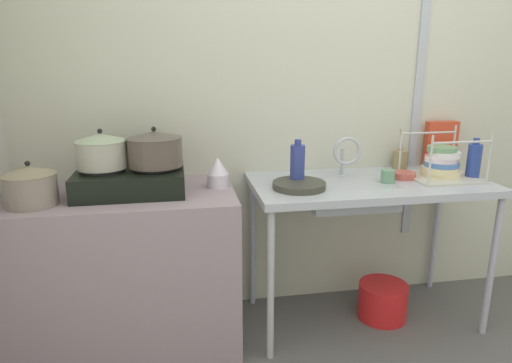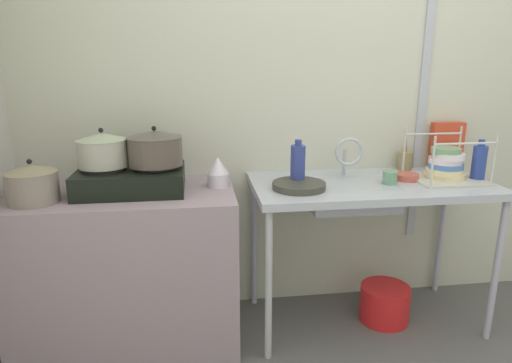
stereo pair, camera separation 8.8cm
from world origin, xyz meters
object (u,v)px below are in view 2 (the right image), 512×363
cup_by_rack (390,178)px  percolator (218,172)px  bottle_by_sink (298,165)px  stove (131,179)px  sink_basin (351,195)px  bucket_on_floor (385,303)px  pot_beside_stove (32,183)px  faucet (349,153)px  utensil_jar (405,160)px  frying_pan (299,186)px  pot_on_right_burner (155,148)px  cereal_box (446,145)px  pot_on_left_burner (103,149)px  bottle_by_rack (479,163)px  dish_rack (445,167)px  small_bowl_on_drainboard (406,177)px

cup_by_rack → percolator: bearing=175.4°
cup_by_rack → bottle_by_sink: (-0.50, 0.05, 0.08)m
stove → sink_basin: (1.16, -0.02, -0.13)m
percolator → bucket_on_floor: 1.26m
cup_by_rack → bucket_on_floor: bearing=29.7°
pot_beside_stove → percolator: size_ratio=1.48×
stove → bottle_by_sink: (0.86, -0.00, 0.05)m
faucet → utensil_jar: 0.45m
pot_beside_stove → frying_pan: (1.28, 0.05, -0.08)m
pot_on_right_burner → cereal_box: size_ratio=0.98×
pot_on_left_burner → pot_beside_stove: pot_on_left_burner is taller
bottle_by_sink → utensil_jar: 0.77m
percolator → frying_pan: size_ratio=0.58×
bottle_by_rack → cup_by_rack: bearing=-180.0°
pot_on_right_burner → cup_by_rack: 1.25m
percolator → dish_rack: bearing=-1.6°
faucet → cereal_box: cereal_box is taller
frying_pan → utensil_jar: 0.80m
small_bowl_on_drainboard → cereal_box: 0.46m
utensil_jar → cup_by_rack: bearing=-127.3°
cup_by_rack → cereal_box: 0.60m
faucet → frying_pan: 0.39m
small_bowl_on_drainboard → bottle_by_rack: size_ratio=0.60×
dish_rack → stove: bearing=179.7°
cup_by_rack → bucket_on_floor: (0.04, 0.02, -0.77)m
percolator → bucket_on_floor: size_ratio=0.56×
bucket_on_floor → pot_beside_stove: bearing=-176.7°
stove → small_bowl_on_drainboard: bearing=0.9°
faucet → bottle_by_sink: bearing=-161.7°
percolator → cup_by_rack: bearing=-4.6°
stove → bucket_on_floor: bearing=-0.9°
frying_pan → bottle_by_sink: (0.01, 0.07, 0.09)m
faucet → bucket_on_floor: bearing=-28.8°
cup_by_rack → small_bowl_on_drainboard: 0.15m
pot_on_right_burner → bottle_by_sink: bearing=-0.1°
pot_beside_stove → cereal_box: 2.32m
pot_beside_stove → bottle_by_rack: bottle_by_rack is taller
pot_beside_stove → cup_by_rack: size_ratio=3.07×
bottle_by_sink → small_bowl_on_drainboard: bearing=2.2°
dish_rack → cereal_box: 0.32m
cup_by_rack → utensil_jar: (0.23, 0.30, 0.02)m
dish_rack → utensil_jar: bearing=113.3°
pot_on_left_burner → bucket_on_floor: size_ratio=0.86×
stove → bottle_by_sink: bottle_by_sink is taller
cup_by_rack → sink_basin: bearing=171.1°
pot_on_right_burner → dish_rack: pot_on_right_burner is taller
percolator → bottle_by_rack: size_ratio=0.70×
bottle_by_sink → bucket_on_floor: (0.54, -0.02, -0.85)m
faucet → bottle_by_sink: bottle_by_sink is taller
stove → utensil_jar: utensil_jar is taller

